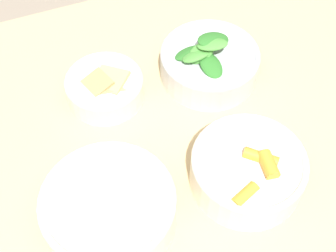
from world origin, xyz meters
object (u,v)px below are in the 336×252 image
bowl_carrots (248,169)px  bowl_greens (209,62)px  bowl_beans_hotdog (109,209)px  bowl_cookies (105,87)px

bowl_carrots → bowl_greens: size_ratio=0.98×
bowl_beans_hotdog → bowl_cookies: size_ratio=1.43×
bowl_beans_hotdog → bowl_greens: bearing=-140.7°
bowl_carrots → bowl_beans_hotdog: 0.21m
bowl_greens → bowl_cookies: bearing=-6.0°
bowl_greens → bowl_cookies: bowl_greens is taller
bowl_beans_hotdog → bowl_cookies: bearing=-105.9°
bowl_greens → bowl_beans_hotdog: size_ratio=0.91×
bowl_cookies → bowl_carrots: bearing=121.3°
bowl_carrots → bowl_cookies: (0.15, -0.24, -0.01)m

